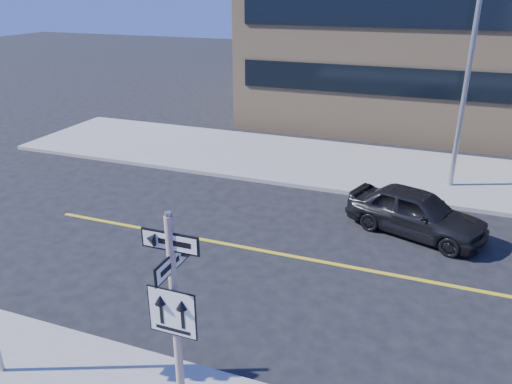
% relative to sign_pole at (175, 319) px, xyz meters
% --- Properties ---
extents(ground, '(120.00, 120.00, 0.00)m').
position_rel_sign_pole_xyz_m(ground, '(0.00, 2.51, -2.44)').
color(ground, black).
rests_on(ground, ground).
extents(sign_pole, '(0.92, 0.92, 4.06)m').
position_rel_sign_pole_xyz_m(sign_pole, '(0.00, 0.00, 0.00)').
color(sign_pole, white).
rests_on(sign_pole, near_sidewalk).
extents(parked_car_a, '(2.99, 4.53, 1.43)m').
position_rel_sign_pole_xyz_m(parked_car_a, '(3.02, 9.22, -1.72)').
color(parked_car_a, black).
rests_on(parked_car_a, ground).
extents(streetlight_a, '(0.55, 2.25, 8.00)m').
position_rel_sign_pole_xyz_m(streetlight_a, '(4.00, 13.27, 2.32)').
color(streetlight_a, gray).
rests_on(streetlight_a, far_sidewalk).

